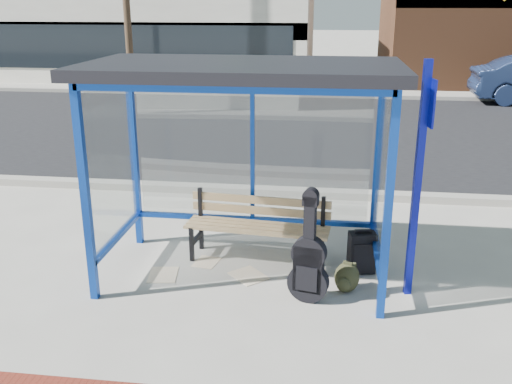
# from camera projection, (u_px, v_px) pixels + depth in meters

# --- Properties ---
(ground) EXTENTS (120.00, 120.00, 0.00)m
(ground) POSITION_uv_depth(u_px,v_px,m) (244.00, 274.00, 6.64)
(ground) COLOR #B2ADA0
(ground) RESTS_ON ground
(curb_near) EXTENTS (60.00, 0.25, 0.12)m
(curb_near) POSITION_uv_depth(u_px,v_px,m) (270.00, 191.00, 9.34)
(curb_near) COLOR gray
(curb_near) RESTS_ON ground
(street_asphalt) EXTENTS (60.00, 10.00, 0.00)m
(street_asphalt) POSITION_uv_depth(u_px,v_px,m) (292.00, 129.00, 14.16)
(street_asphalt) COLOR black
(street_asphalt) RESTS_ON ground
(curb_far) EXTENTS (60.00, 0.25, 0.12)m
(curb_far) POSITION_uv_depth(u_px,v_px,m) (303.00, 95.00, 18.93)
(curb_far) COLOR gray
(curb_far) RESTS_ON ground
(far_sidewalk) EXTENTS (60.00, 4.00, 0.01)m
(far_sidewalk) POSITION_uv_depth(u_px,v_px,m) (306.00, 89.00, 20.74)
(far_sidewalk) COLOR #B2ADA0
(far_sidewalk) RESTS_ON ground
(bus_shelter) EXTENTS (3.30, 1.80, 2.42)m
(bus_shelter) POSITION_uv_depth(u_px,v_px,m) (244.00, 96.00, 6.05)
(bus_shelter) COLOR #0E369A
(bus_shelter) RESTS_ON ground
(storefront_white) EXTENTS (18.00, 6.04, 4.00)m
(storefront_white) POSITION_uv_depth(u_px,v_px,m) (97.00, 27.00, 24.02)
(storefront_white) COLOR silver
(storefront_white) RESTS_ON ground
(bench) EXTENTS (1.77, 0.58, 0.82)m
(bench) POSITION_uv_depth(u_px,v_px,m) (258.00, 223.00, 6.91)
(bench) COLOR black
(bench) RESTS_ON ground
(guitar_bag) EXTENTS (0.45, 0.21, 1.18)m
(guitar_bag) POSITION_uv_depth(u_px,v_px,m) (309.00, 264.00, 5.92)
(guitar_bag) COLOR black
(guitar_bag) RESTS_ON ground
(suitcase) EXTENTS (0.34, 0.25, 0.53)m
(suitcase) POSITION_uv_depth(u_px,v_px,m) (362.00, 253.00, 6.62)
(suitcase) COLOR black
(suitcase) RESTS_ON ground
(backpack) EXTENTS (0.33, 0.31, 0.33)m
(backpack) POSITION_uv_depth(u_px,v_px,m) (346.00, 278.00, 6.20)
(backpack) COLOR #272816
(backpack) RESTS_ON ground
(sign_post) EXTENTS (0.12, 0.31, 2.50)m
(sign_post) POSITION_uv_depth(u_px,v_px,m) (419.00, 169.00, 5.77)
(sign_post) COLOR #0C138E
(sign_post) RESTS_ON ground
(newspaper_a) EXTENTS (0.33, 0.38, 0.01)m
(newspaper_a) POSITION_uv_depth(u_px,v_px,m) (207.00, 262.00, 6.94)
(newspaper_a) COLOR white
(newspaper_a) RESTS_ON ground
(newspaper_b) EXTENTS (0.38, 0.45, 0.01)m
(newspaper_b) POSITION_uv_depth(u_px,v_px,m) (163.00, 275.00, 6.62)
(newspaper_b) COLOR white
(newspaper_b) RESTS_ON ground
(newspaper_c) EXTENTS (0.52, 0.53, 0.01)m
(newspaper_c) POSITION_uv_depth(u_px,v_px,m) (249.00, 276.00, 6.60)
(newspaper_c) COLOR white
(newspaper_c) RESTS_ON ground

